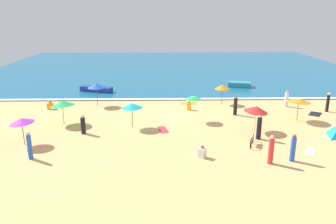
{
  "coord_description": "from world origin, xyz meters",
  "views": [
    {
      "loc": [
        -2.01,
        -28.75,
        9.19
      ],
      "look_at": [
        -1.43,
        -0.98,
        0.8
      ],
      "focal_mm": 35.4,
      "sensor_mm": 36.0,
      "label": 1
    }
  ],
  "objects_px": {
    "beachgoer_2": "(30,146)",
    "beachgoer_4": "(202,152)",
    "beach_umbrella_0": "(132,106)",
    "beach_umbrella_5": "(96,86)",
    "beach_umbrella_4": "(193,98)",
    "beach_umbrella_6": "(22,121)",
    "beach_umbrella_2": "(62,103)",
    "beach_umbrella_1": "(299,100)",
    "beach_umbrella_3": "(222,87)",
    "beachgoer_0": "(50,105)",
    "small_boat_1": "(239,84)",
    "small_boat_0": "(96,89)",
    "beachgoer_1": "(293,148)",
    "beachgoer_9": "(286,99)",
    "parked_bicycle": "(252,140)",
    "beachgoer_10": "(271,150)",
    "beachgoer_3": "(189,106)",
    "beachgoer_5": "(259,128)",
    "beachgoer_8": "(328,102)",
    "beach_umbrella_7": "(256,109)",
    "beachgoer_7": "(83,125)",
    "beachgoer_6": "(235,106)"
  },
  "relations": [
    {
      "from": "beachgoer_2",
      "to": "beachgoer_4",
      "type": "relative_size",
      "value": 2.2
    },
    {
      "from": "beach_umbrella_0",
      "to": "beach_umbrella_5",
      "type": "relative_size",
      "value": 1.06
    },
    {
      "from": "beach_umbrella_4",
      "to": "beach_umbrella_6",
      "type": "distance_m",
      "value": 13.78
    },
    {
      "from": "beach_umbrella_2",
      "to": "beach_umbrella_5",
      "type": "xyz_separation_m",
      "value": [
        1.82,
        5.77,
        0.27
      ]
    },
    {
      "from": "beach_umbrella_2",
      "to": "beach_umbrella_1",
      "type": "bearing_deg",
      "value": 1.4
    },
    {
      "from": "beach_umbrella_0",
      "to": "beach_umbrella_5",
      "type": "bearing_deg",
      "value": 121.34
    },
    {
      "from": "beach_umbrella_3",
      "to": "beach_umbrella_2",
      "type": "bearing_deg",
      "value": -157.45
    },
    {
      "from": "beachgoer_0",
      "to": "small_boat_1",
      "type": "xyz_separation_m",
      "value": [
        20.94,
        9.28,
        0.06
      ]
    },
    {
      "from": "small_boat_0",
      "to": "beachgoer_1",
      "type": "bearing_deg",
      "value": -50.24
    },
    {
      "from": "beachgoer_9",
      "to": "beachgoer_1",
      "type": "bearing_deg",
      "value": -108.49
    },
    {
      "from": "beach_umbrella_2",
      "to": "parked_bicycle",
      "type": "height_order",
      "value": "beach_umbrella_2"
    },
    {
      "from": "parked_bicycle",
      "to": "beach_umbrella_4",
      "type": "bearing_deg",
      "value": 123.0
    },
    {
      "from": "beach_umbrella_2",
      "to": "beachgoer_4",
      "type": "distance_m",
      "value": 13.21
    },
    {
      "from": "beachgoer_1",
      "to": "beachgoer_10",
      "type": "bearing_deg",
      "value": -167.19
    },
    {
      "from": "small_boat_1",
      "to": "beachgoer_3",
      "type": "bearing_deg",
      "value": -126.17
    },
    {
      "from": "beach_umbrella_3",
      "to": "beachgoer_0",
      "type": "relative_size",
      "value": 2.57
    },
    {
      "from": "beach_umbrella_4",
      "to": "beachgoer_5",
      "type": "distance_m",
      "value": 6.53
    },
    {
      "from": "beach_umbrella_5",
      "to": "beachgoer_4",
      "type": "xyz_separation_m",
      "value": [
        9.23,
        -12.86,
        -1.75
      ]
    },
    {
      "from": "beach_umbrella_5",
      "to": "beachgoer_0",
      "type": "height_order",
      "value": "beach_umbrella_5"
    },
    {
      "from": "beachgoer_5",
      "to": "beachgoer_8",
      "type": "bearing_deg",
      "value": 39.14
    },
    {
      "from": "parked_bicycle",
      "to": "beachgoer_3",
      "type": "bearing_deg",
      "value": 112.75
    },
    {
      "from": "beach_umbrella_2",
      "to": "small_boat_1",
      "type": "height_order",
      "value": "beach_umbrella_2"
    },
    {
      "from": "beach_umbrella_6",
      "to": "beachgoer_1",
      "type": "bearing_deg",
      "value": -9.87
    },
    {
      "from": "beach_umbrella_7",
      "to": "small_boat_0",
      "type": "relative_size",
      "value": 0.65
    },
    {
      "from": "beach_umbrella_1",
      "to": "beach_umbrella_3",
      "type": "xyz_separation_m",
      "value": [
        -5.7,
        5.59,
        -0.01
      ]
    },
    {
      "from": "beach_umbrella_3",
      "to": "beach_umbrella_5",
      "type": "relative_size",
      "value": 0.92
    },
    {
      "from": "beachgoer_2",
      "to": "beachgoer_7",
      "type": "xyz_separation_m",
      "value": [
        2.39,
        4.66,
        -0.15
      ]
    },
    {
      "from": "beach_umbrella_6",
      "to": "beachgoer_10",
      "type": "bearing_deg",
      "value": -11.88
    },
    {
      "from": "beach_umbrella_1",
      "to": "beachgoer_7",
      "type": "height_order",
      "value": "beach_umbrella_1"
    },
    {
      "from": "beachgoer_2",
      "to": "beachgoer_0",
      "type": "bearing_deg",
      "value": 101.82
    },
    {
      "from": "beachgoer_9",
      "to": "small_boat_1",
      "type": "relative_size",
      "value": 0.54
    },
    {
      "from": "beachgoer_0",
      "to": "beachgoer_7",
      "type": "bearing_deg",
      "value": -55.6
    },
    {
      "from": "beach_umbrella_1",
      "to": "small_boat_0",
      "type": "relative_size",
      "value": 0.71
    },
    {
      "from": "beachgoer_2",
      "to": "beachgoer_4",
      "type": "distance_m",
      "value": 11.23
    },
    {
      "from": "beach_umbrella_1",
      "to": "beachgoer_4",
      "type": "bearing_deg",
      "value": -140.84
    },
    {
      "from": "beachgoer_3",
      "to": "parked_bicycle",
      "type": "bearing_deg",
      "value": -67.25
    },
    {
      "from": "beachgoer_0",
      "to": "beach_umbrella_6",
      "type": "bearing_deg",
      "value": -83.49
    },
    {
      "from": "beachgoer_6",
      "to": "beachgoer_4",
      "type": "bearing_deg",
      "value": -114.14
    },
    {
      "from": "beach_umbrella_4",
      "to": "beach_umbrella_7",
      "type": "bearing_deg",
      "value": -30.57
    },
    {
      "from": "beachgoer_4",
      "to": "beachgoer_3",
      "type": "bearing_deg",
      "value": 89.85
    },
    {
      "from": "beach_umbrella_4",
      "to": "beachgoer_0",
      "type": "height_order",
      "value": "beach_umbrella_4"
    },
    {
      "from": "beachgoer_8",
      "to": "beachgoer_9",
      "type": "relative_size",
      "value": 1.14
    },
    {
      "from": "beach_umbrella_6",
      "to": "beach_umbrella_7",
      "type": "xyz_separation_m",
      "value": [
        17.47,
        2.45,
        0.04
      ]
    },
    {
      "from": "beach_umbrella_2",
      "to": "beachgoer_5",
      "type": "xyz_separation_m",
      "value": [
        15.69,
        -3.88,
        -0.94
      ]
    },
    {
      "from": "beachgoer_5",
      "to": "small_boat_0",
      "type": "xyz_separation_m",
      "value": [
        -15.08,
        15.52,
        -0.48
      ]
    },
    {
      "from": "beach_umbrella_2",
      "to": "beachgoer_7",
      "type": "distance_m",
      "value": 3.47
    },
    {
      "from": "beach_umbrella_6",
      "to": "beachgoer_10",
      "type": "xyz_separation_m",
      "value": [
        16.81,
        -3.54,
        -0.89
      ]
    },
    {
      "from": "beach_umbrella_3",
      "to": "beach_umbrella_6",
      "type": "distance_m",
      "value": 19.43
    },
    {
      "from": "beach_umbrella_5",
      "to": "beachgoer_7",
      "type": "bearing_deg",
      "value": -87.19
    },
    {
      "from": "beach_umbrella_0",
      "to": "beachgoer_9",
      "type": "height_order",
      "value": "beach_umbrella_0"
    }
  ]
}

